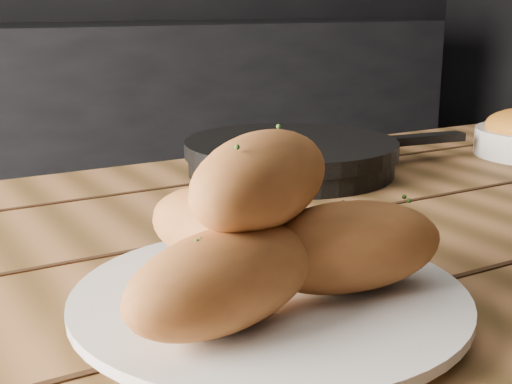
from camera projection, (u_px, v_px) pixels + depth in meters
name	position (u px, v px, depth m)	size (l,w,h in m)	color
counter	(89.00, 153.00, 2.55)	(2.80, 0.60, 0.90)	black
table	(375.00, 341.00, 0.71)	(1.38, 0.89, 0.75)	#946137
plate	(270.00, 302.00, 0.53)	(0.30, 0.30, 0.02)	white
bread_rolls	(266.00, 233.00, 0.51)	(0.27, 0.23, 0.12)	#AC632F
skillet	(292.00, 156.00, 0.96)	(0.42, 0.29, 0.05)	black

